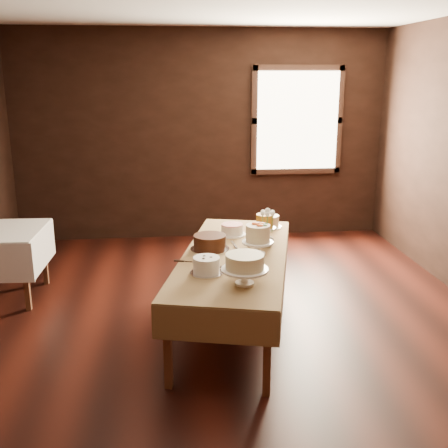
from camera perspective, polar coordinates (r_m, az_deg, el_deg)
floor at (r=4.85m, az=0.26°, el=-11.52°), size 5.00×6.00×0.01m
wall_back at (r=7.35m, az=-2.40°, el=9.28°), size 5.00×0.02×2.80m
wall_front at (r=1.60m, az=12.98°, el=-15.42°), size 5.00×0.02×2.80m
window at (r=7.47m, az=7.80°, el=10.79°), size 1.10×0.05×1.30m
display_table at (r=4.72m, az=1.13°, el=-3.78°), size 1.40×2.40×0.70m
cake_speckled at (r=5.51m, az=4.76°, el=0.25°), size 0.26×0.26×0.12m
cake_lattice at (r=5.23m, az=0.86°, el=-0.67°), size 0.27×0.27×0.10m
cake_caramel at (r=5.12m, az=4.33°, el=-0.40°), size 0.22×0.22×0.25m
cake_chocolate at (r=4.79m, az=-1.51°, el=-2.00°), size 0.38×0.38×0.14m
cake_flowers at (r=4.66m, az=3.59°, el=-1.84°), size 0.27×0.27×0.28m
cake_swirl at (r=4.23m, az=-1.87°, el=-4.48°), size 0.27×0.27×0.14m
cake_cream at (r=4.01m, az=2.20°, el=-4.93°), size 0.41×0.41×0.25m
cake_server_a at (r=4.41m, az=1.27°, el=-4.46°), size 0.24×0.06×0.01m
cake_server_b at (r=4.31m, az=4.33°, el=-5.00°), size 0.03×0.24×0.01m
cake_server_c at (r=4.99m, az=0.98°, el=-2.04°), size 0.04×0.24×0.01m
cake_server_d at (r=4.96m, az=4.18°, el=-2.16°), size 0.23×0.11×0.01m
cake_server_e at (r=4.50m, az=-3.28°, el=-4.05°), size 0.24×0.09×0.01m
flower_vase at (r=4.91m, az=4.59°, el=-1.61°), size 0.18×0.18×0.13m
flower_bouquet at (r=4.86m, az=4.63°, el=0.49°), size 0.14×0.14×0.20m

